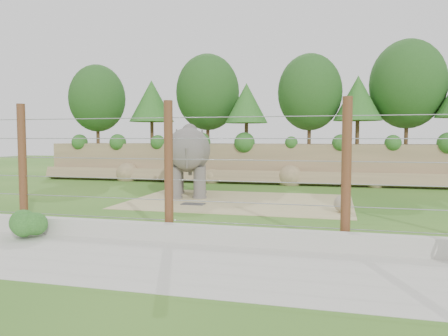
# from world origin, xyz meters

# --- Properties ---
(ground) EXTENTS (90.00, 90.00, 0.00)m
(ground) POSITION_xyz_m (0.00, 0.00, 0.00)
(ground) COLOR #2F641C
(ground) RESTS_ON ground
(back_embankment) EXTENTS (30.00, 5.52, 8.77)m
(back_embankment) POSITION_xyz_m (0.59, 12.68, 3.97)
(back_embankment) COLOR #836E4F
(back_embankment) RESTS_ON ground
(dirt_patch) EXTENTS (10.00, 7.00, 0.02)m
(dirt_patch) POSITION_xyz_m (0.50, 3.00, 0.01)
(dirt_patch) COLOR tan
(dirt_patch) RESTS_ON ground
(drain_grate) EXTENTS (1.00, 0.60, 0.03)m
(drain_grate) POSITION_xyz_m (-1.27, 1.56, 0.04)
(drain_grate) COLOR #262628
(drain_grate) RESTS_ON dirt_patch
(elephant) EXTENTS (3.08, 4.77, 3.57)m
(elephant) POSITION_xyz_m (-2.41, 4.20, 1.79)
(elephant) COLOR #58524E
(elephant) RESTS_ON ground
(stone_ball) EXTENTS (0.68, 0.68, 0.68)m
(stone_ball) POSITION_xyz_m (5.01, 1.06, 0.36)
(stone_ball) COLOR gray
(stone_ball) RESTS_ON dirt_patch
(retaining_wall) EXTENTS (26.00, 0.35, 0.50)m
(retaining_wall) POSITION_xyz_m (0.00, -5.00, 0.25)
(retaining_wall) COLOR #BBB9AD
(retaining_wall) RESTS_ON ground
(walkway) EXTENTS (26.00, 4.00, 0.01)m
(walkway) POSITION_xyz_m (0.00, -7.00, 0.01)
(walkway) COLOR #BBB9AD
(walkway) RESTS_ON ground
(barrier_fence) EXTENTS (20.26, 0.26, 4.00)m
(barrier_fence) POSITION_xyz_m (0.00, -4.50, 2.00)
(barrier_fence) COLOR brown
(barrier_fence) RESTS_ON ground
(walkway_shrub) EXTENTS (0.78, 0.78, 0.78)m
(walkway_shrub) POSITION_xyz_m (-3.85, -5.80, 0.40)
(walkway_shrub) COLOR #24591E
(walkway_shrub) RESTS_ON walkway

